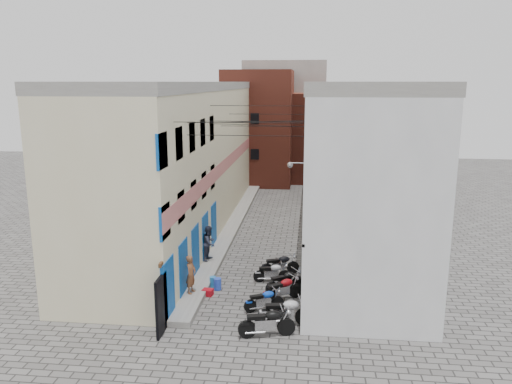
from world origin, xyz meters
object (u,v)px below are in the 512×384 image
(motorcycle_c, at_px, (264,299))
(water_jug_near, at_px, (218,284))
(motorcycle_a, at_px, (267,321))
(person_a, at_px, (191,274))
(motorcycle_f, at_px, (272,271))
(motorcycle_e, at_px, (285,280))
(water_jug_far, at_px, (213,282))
(red_crate, at_px, (208,292))
(person_b, at_px, (209,243))
(motorcycle_d, at_px, (282,288))
(motorcycle_g, at_px, (280,264))
(motorcycle_b, at_px, (285,310))

(motorcycle_c, relative_size, water_jug_near, 3.25)
(motorcycle_a, height_order, water_jug_near, motorcycle_a)
(person_a, bearing_deg, motorcycle_f, -46.73)
(motorcycle_c, relative_size, motorcycle_e, 0.90)
(person_a, bearing_deg, water_jug_far, -17.19)
(person_a, xyz_separation_m, red_crate, (0.63, 0.34, -0.93))
(motorcycle_e, distance_m, person_b, 4.98)
(water_jug_near, distance_m, water_jug_far, 0.41)
(motorcycle_e, bearing_deg, motorcycle_f, 177.83)
(motorcycle_f, bearing_deg, motorcycle_a, -7.09)
(motorcycle_d, bearing_deg, motorcycle_e, 139.34)
(motorcycle_f, distance_m, red_crate, 3.21)
(motorcycle_a, distance_m, person_a, 4.56)
(motorcycle_e, bearing_deg, red_crate, -110.90)
(motorcycle_a, height_order, motorcycle_e, motorcycle_a)
(motorcycle_e, distance_m, person_a, 4.09)
(water_jug_far, bearing_deg, red_crate, -92.31)
(motorcycle_g, distance_m, red_crate, 4.02)
(motorcycle_f, distance_m, motorcycle_g, 0.96)
(motorcycle_f, bearing_deg, motorcycle_g, 151.58)
(motorcycle_d, bearing_deg, red_crate, -129.90)
(motorcycle_d, bearing_deg, motorcycle_g, 149.08)
(motorcycle_b, xyz_separation_m, water_jug_near, (-3.14, 3.01, -0.35))
(person_a, height_order, water_jug_far, person_a)
(person_a, bearing_deg, motorcycle_e, -65.15)
(motorcycle_b, xyz_separation_m, motorcycle_f, (-0.82, 4.17, -0.11))
(motorcycle_b, xyz_separation_m, motorcycle_c, (-0.90, 1.18, -0.12))
(motorcycle_c, xyz_separation_m, motorcycle_d, (0.67, 0.98, 0.08))
(motorcycle_d, distance_m, water_jug_near, 3.05)
(motorcycle_c, distance_m, motorcycle_f, 2.99)
(motorcycle_d, bearing_deg, person_a, -124.25)
(motorcycle_a, height_order, water_jug_far, motorcycle_a)
(water_jug_near, bearing_deg, motorcycle_g, 38.15)
(motorcycle_c, xyz_separation_m, red_crate, (-2.55, 1.17, -0.35))
(motorcycle_a, height_order, person_b, person_b)
(motorcycle_f, relative_size, water_jug_near, 3.31)
(motorcycle_f, bearing_deg, motorcycle_b, 1.60)
(motorcycle_b, bearing_deg, motorcycle_e, 173.27)
(person_a, distance_m, red_crate, 1.18)
(motorcycle_d, relative_size, motorcycle_e, 1.04)
(motorcycle_b, bearing_deg, person_a, -125.99)
(red_crate, bearing_deg, motorcycle_f, 34.58)
(person_b, bearing_deg, motorcycle_g, -90.50)
(motorcycle_e, distance_m, motorcycle_g, 2.03)
(motorcycle_e, height_order, water_jug_far, motorcycle_e)
(person_b, bearing_deg, red_crate, -155.33)
(water_jug_near, bearing_deg, motorcycle_e, 1.13)
(motorcycle_d, xyz_separation_m, water_jug_far, (-3.18, 1.16, -0.34))
(motorcycle_f, xyz_separation_m, water_jug_far, (-2.59, -0.85, -0.27))
(motorcycle_c, distance_m, motorcycle_d, 1.19)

